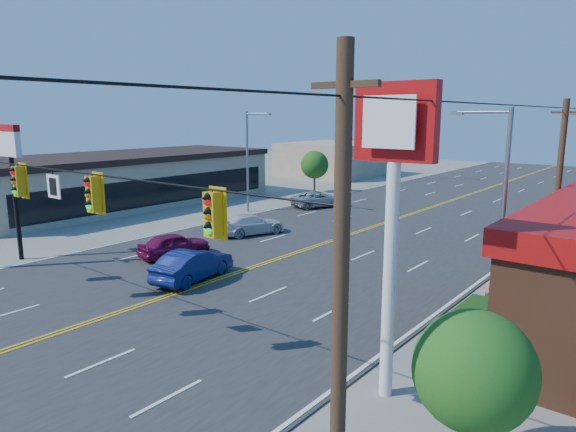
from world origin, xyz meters
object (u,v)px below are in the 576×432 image
Objects in this scene: car_blue at (193,266)px; car_white at (251,225)px; pizza_hut_sign at (12,164)px; car_magenta at (174,246)px; signal_span at (35,200)px; kfc_pylon at (394,179)px; car_silver at (319,200)px.

car_blue is 0.98× the size of car_white.
pizza_hut_sign reaches higher than car_magenta.
signal_span is 11.27m from car_magenta.
car_magenta is 0.87× the size of car_white.
pizza_hut_sign is (-22.00, 0.00, -0.86)m from kfc_pylon.
kfc_pylon reaches higher than car_magenta.
car_silver reaches higher than car_white.
car_silver is at bearing 105.44° from signal_span.
car_white is at bearing 125.66° from car_silver.
kfc_pylon is at bearing 19.78° from signal_span.
car_white is 11.36m from car_silver.
kfc_pylon is 22.02m from pizza_hut_sign.
car_silver is at bearing 81.66° from pizza_hut_sign.
car_white is (-4.30, 8.69, -0.08)m from car_blue.
car_white is at bearing -76.24° from car_magenta.
car_silver is (-18.61, 23.11, -5.39)m from kfc_pylon.
pizza_hut_sign reaches higher than car_silver.
car_blue is at bearing 95.74° from signal_span.
signal_span reaches higher than car_blue.
car_blue is at bearing 164.30° from kfc_pylon.
signal_span reaches higher than pizza_hut_sign.
car_white is (-16.16, 12.02, -5.39)m from kfc_pylon.
car_magenta is 4.38m from car_blue.
pizza_hut_sign is 9.42m from car_magenta.
car_blue reaches higher than car_silver.
kfc_pylon is 2.17× the size of car_magenta.
car_magenta is at bearing 40.63° from pizza_hut_sign.
signal_span reaches higher than car_white.
signal_span is at bearing 126.13° from car_magenta.
kfc_pylon is 30.16m from car_silver.
car_silver is at bearing 128.84° from kfc_pylon.
kfc_pylon is 20.85m from car_white.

